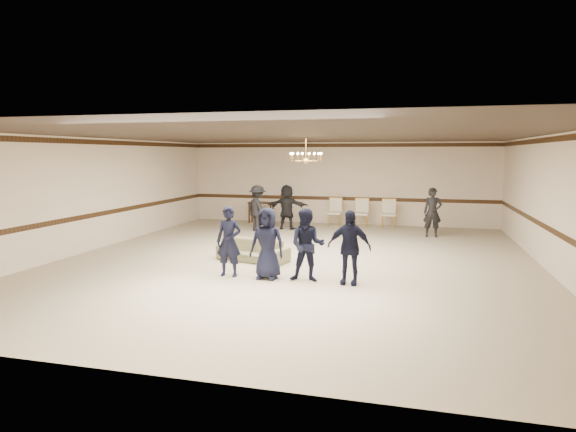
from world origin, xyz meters
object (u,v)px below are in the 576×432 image
(adult_mid, at_px, (287,207))
(banquet_chair_mid, at_px, (361,213))
(banquet_chair_right, at_px, (388,214))
(chandelier, at_px, (306,149))
(adult_left, at_px, (258,208))
(banquet_chair_left, at_px, (335,213))
(boy_d, at_px, (349,247))
(settee, at_px, (253,250))
(console_table, at_px, (261,212))
(adult_right, at_px, (433,212))
(boy_a, at_px, (229,242))
(boy_c, at_px, (307,245))
(boy_b, at_px, (267,243))

(adult_mid, height_order, banquet_chair_mid, adult_mid)
(banquet_chair_mid, relative_size, banquet_chair_right, 1.00)
(chandelier, distance_m, adult_left, 4.65)
(banquet_chair_mid, bearing_deg, banquet_chair_left, 177.13)
(adult_left, bearing_deg, chandelier, 167.88)
(boy_d, bearing_deg, settee, 151.53)
(adult_mid, distance_m, console_table, 1.98)
(adult_right, xyz_separation_m, banquet_chair_right, (-1.52, 1.53, -0.29))
(boy_d, xyz_separation_m, banquet_chair_mid, (-0.63, 8.21, -0.26))
(chandelier, xyz_separation_m, adult_right, (3.50, 3.64, -2.06))
(banquet_chair_mid, bearing_deg, boy_a, -107.00)
(banquet_chair_left, bearing_deg, banquet_chair_mid, 4.64)
(chandelier, relative_size, adult_mid, 0.57)
(boy_a, distance_m, boy_d, 2.70)
(adult_left, distance_m, adult_right, 6.01)
(boy_a, distance_m, console_table, 8.64)
(boy_a, relative_size, boy_c, 1.00)
(boy_a, bearing_deg, console_table, 102.48)
(settee, distance_m, banquet_chair_left, 6.65)
(boy_d, distance_m, adult_right, 6.94)
(boy_a, relative_size, boy_b, 1.00)
(boy_a, relative_size, console_table, 1.57)
(chandelier, xyz_separation_m, boy_d, (1.62, -3.04, -2.08))
(boy_c, relative_size, banquet_chair_mid, 1.48)
(chandelier, distance_m, adult_mid, 4.81)
(console_table, bearing_deg, banquet_chair_mid, 3.06)
(banquet_chair_right, bearing_deg, adult_left, -160.54)
(boy_a, bearing_deg, adult_right, 55.09)
(banquet_chair_mid, bearing_deg, adult_right, -34.17)
(chandelier, distance_m, boy_d, 4.02)
(banquet_chair_right, bearing_deg, banquet_chair_mid, 177.27)
(banquet_chair_mid, bearing_deg, boy_b, -100.96)
(boy_b, distance_m, console_table, 8.88)
(banquet_chair_right, bearing_deg, console_table, 174.98)
(boy_b, bearing_deg, adult_right, 64.65)
(adult_mid, relative_size, banquet_chair_left, 1.54)
(adult_left, bearing_deg, banquet_chair_right, -116.73)
(settee, bearing_deg, boy_d, -16.59)
(settee, distance_m, adult_mid, 5.48)
(boy_d, height_order, banquet_chair_mid, boy_d)
(adult_right, distance_m, console_table, 6.75)
(banquet_chair_right, distance_m, console_table, 5.01)
(settee, bearing_deg, boy_a, -75.31)
(banquet_chair_left, xyz_separation_m, console_table, (-3.00, 0.20, -0.11))
(boy_a, bearing_deg, boy_d, -0.46)
(banquet_chair_left, relative_size, console_table, 1.06)
(settee, height_order, banquet_chair_left, banquet_chair_left)
(boy_c, xyz_separation_m, console_table, (-3.73, 8.41, -0.37))
(boy_d, xyz_separation_m, adult_left, (-4.12, 6.38, 0.03))
(chandelier, distance_m, settee, 3.14)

